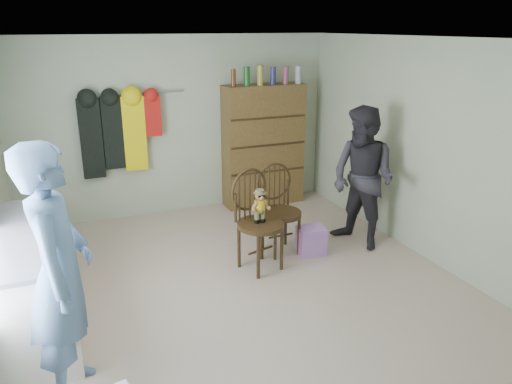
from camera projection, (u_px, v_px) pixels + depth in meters
name	position (u px, v px, depth m)	size (l,w,h in m)	color
ground_plane	(242.00, 286.00, 5.26)	(5.00, 5.00, 0.00)	beige
room_walls	(222.00, 129.00, 5.22)	(5.00, 5.00, 5.00)	#B6C3A3
counter	(35.00, 281.00, 4.40)	(0.64, 1.86, 0.94)	silver
chair_front	(257.00, 215.00, 5.49)	(0.62, 0.62, 1.13)	#352412
chair_far	(279.00, 206.00, 5.92)	(0.50, 0.50, 1.07)	#352412
striped_bag	(311.00, 241.00, 5.95)	(0.32, 0.25, 0.34)	pink
person_left	(60.00, 275.00, 3.47)	(0.70, 0.46, 1.92)	#56759F
person_right	(363.00, 179.00, 5.97)	(0.84, 0.66, 1.73)	#2D2B33
dresser	(263.00, 145.00, 7.44)	(1.20, 0.39, 2.08)	brown
coat_rack	(118.00, 133.00, 6.64)	(1.42, 0.12, 1.09)	#99999E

